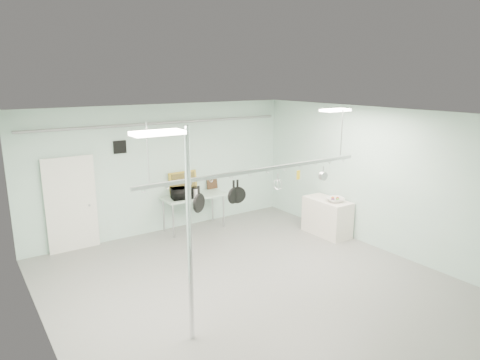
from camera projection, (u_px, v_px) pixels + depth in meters
floor at (259, 291)px, 7.87m from camera, size 8.00×8.00×0.00m
ceiling at (261, 117)px, 7.12m from camera, size 7.00×8.00×0.02m
back_wall at (164, 169)px, 10.70m from camera, size 7.00×0.02×3.20m
right_wall at (387, 181)px, 9.40m from camera, size 0.02×8.00×3.20m
door at (71, 205)px, 9.53m from camera, size 1.10×0.10×2.20m
wall_vent at (120, 147)px, 9.93m from camera, size 0.30×0.04×0.30m
conduit_pipe at (164, 123)px, 10.36m from camera, size 6.60×0.07×0.07m
chrome_pole at (189, 238)px, 6.08m from camera, size 0.08×0.08×3.20m
prep_table at (194, 198)px, 10.89m from camera, size 1.60×0.70×0.91m
side_cabinet at (327, 217)px, 10.61m from camera, size 0.60×1.20×0.90m
pot_rack at (259, 168)px, 7.70m from camera, size 4.80×0.06×1.00m
light_panel_left at (158, 133)px, 5.28m from camera, size 0.65×0.30×0.05m
light_panel_right at (335, 110)px, 8.92m from camera, size 0.65×0.30×0.05m
microwave at (182, 193)px, 10.54m from camera, size 0.56×0.44×0.28m
coffee_canister at (196, 192)px, 10.77m from camera, size 0.21×0.21×0.21m
painting_large at (183, 183)px, 10.98m from camera, size 0.78×0.15×0.58m
painting_small at (212, 184)px, 11.49m from camera, size 0.30×0.10×0.25m
fruit_bowl at (335, 200)px, 10.31m from camera, size 0.55×0.55×0.10m
skillet_left at (199, 199)px, 7.10m from camera, size 0.32×0.21×0.45m
skillet_mid at (237, 191)px, 7.52m from camera, size 0.30×0.16×0.41m
skillet_right at (234, 192)px, 7.48m from camera, size 0.30×0.14×0.41m
whisk at (278, 182)px, 8.01m from camera, size 0.26×0.26×0.34m
grater at (298, 175)px, 8.27m from camera, size 0.08×0.02×0.20m
saucepan at (323, 173)px, 8.65m from camera, size 0.19×0.14×0.30m
fruit_cluster at (335, 198)px, 10.30m from camera, size 0.24×0.24×0.09m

